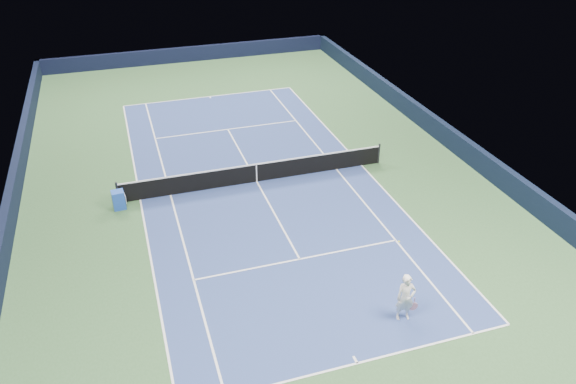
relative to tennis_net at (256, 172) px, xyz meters
name	(u,v)px	position (x,y,z in m)	size (l,w,h in m)	color
ground	(257,182)	(0.00, 0.00, -0.50)	(40.00, 40.00, 0.00)	#31552E
wall_far	(189,54)	(0.00, 19.82, 0.05)	(22.00, 0.35, 1.10)	black
wall_right	(455,142)	(10.82, 0.00, 0.05)	(0.35, 40.00, 1.10)	black
wall_left	(10,209)	(-10.82, 0.00, 0.05)	(0.35, 40.00, 1.10)	black
court_surface	(257,182)	(0.00, 0.00, -0.50)	(10.97, 23.77, 0.01)	navy
baseline_far	(210,96)	(0.00, 11.88, -0.50)	(10.97, 0.08, 0.00)	white
baseline_near	(357,363)	(0.00, -11.88, -0.50)	(10.97, 0.08, 0.00)	white
sideline_doubles_right	(362,165)	(5.49, 0.00, -0.50)	(0.08, 23.77, 0.00)	white
sideline_doubles_left	(140,200)	(-5.49, 0.00, -0.50)	(0.08, 23.77, 0.00)	white
sideline_singles_right	(336,169)	(4.12, 0.00, -0.50)	(0.08, 23.77, 0.00)	white
sideline_singles_left	(171,195)	(-4.12, 0.00, -0.50)	(0.08, 23.77, 0.00)	white
service_line_far	(228,129)	(0.00, 6.40, -0.50)	(8.23, 0.08, 0.00)	white
service_line_near	(300,259)	(0.00, -6.40, -0.50)	(8.23, 0.08, 0.00)	white
center_service_line	(257,182)	(0.00, 0.00, -0.50)	(0.08, 12.80, 0.00)	white
center_mark_far	(210,97)	(0.00, 11.73, -0.50)	(0.08, 0.30, 0.00)	white
center_mark_near	(355,360)	(0.00, -11.73, -0.50)	(0.08, 0.30, 0.00)	white
tennis_net	(256,172)	(0.00, 0.00, 0.00)	(12.90, 0.10, 1.07)	black
sponsor_cube	(119,200)	(-6.40, -0.45, -0.08)	(0.60, 0.52, 0.86)	#1E48B5
tennis_player	(406,298)	(2.28, -10.52, 0.38)	(0.83, 1.30, 2.48)	white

